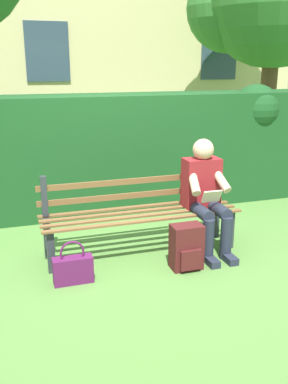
# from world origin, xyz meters

# --- Properties ---
(ground) EXTENTS (60.00, 60.00, 0.00)m
(ground) POSITION_xyz_m (0.00, 0.00, 0.00)
(ground) COLOR #517F38
(park_bench) EXTENTS (2.05, 0.50, 0.85)m
(park_bench) POSITION_xyz_m (0.00, -0.06, 0.43)
(park_bench) COLOR #2D3338
(park_bench) RESTS_ON ground
(person_seated) EXTENTS (0.44, 0.73, 1.17)m
(person_seated) POSITION_xyz_m (-0.68, 0.10, 0.62)
(person_seated) COLOR maroon
(person_seated) RESTS_ON ground
(hedge_backdrop) EXTENTS (6.22, 0.83, 1.64)m
(hedge_backdrop) POSITION_xyz_m (-0.32, -1.54, 0.80)
(hedge_backdrop) COLOR #19471E
(hedge_backdrop) RESTS_ON ground
(backpack) EXTENTS (0.30, 0.26, 0.44)m
(backpack) POSITION_xyz_m (-0.31, 0.48, 0.22)
(backpack) COLOR #4C1919
(backpack) RESTS_ON ground
(handbag) EXTENTS (0.36, 0.13, 0.41)m
(handbag) POSITION_xyz_m (0.78, 0.44, 0.14)
(handbag) COLOR #59194C
(handbag) RESTS_ON ground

